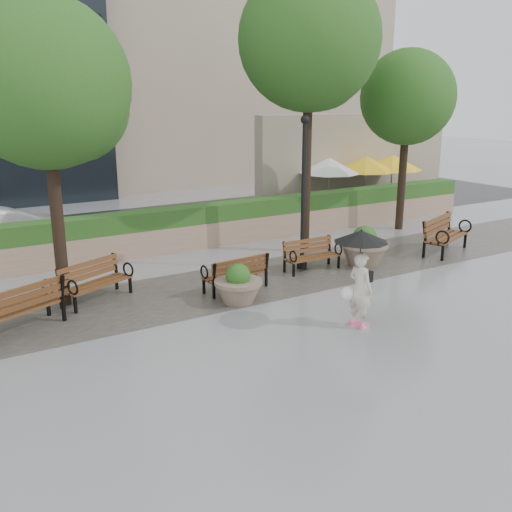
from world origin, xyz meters
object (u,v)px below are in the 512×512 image
bench_0 (18,318)px  bench_3 (312,262)px  bench_4 (445,242)px  planter_left (238,287)px  bench_2 (236,280)px  car_right (9,228)px  bench_1 (97,290)px  lamppost (303,204)px  pedestrian (360,269)px  planter_right (364,250)px

bench_0 → bench_3: 7.78m
bench_4 → planter_left: bearing=163.6°
bench_0 → bench_2: 5.12m
bench_0 → car_right: bearing=-121.3°
bench_0 → bench_2: size_ratio=1.21×
bench_4 → car_right: (-11.47, 7.64, 0.32)m
bench_1 → lamppost: 5.93m
planter_left → bench_3: bearing=21.4°
pedestrian → planter_right: bearing=-51.4°
bench_2 → planter_left: bearing=59.6°
bench_0 → planter_left: 4.82m
bench_2 → bench_4: bearing=173.1°
lamppost → pedestrian: lamppost is taller
pedestrian → car_right: bearing=17.5°
bench_2 → car_right: car_right is taller
bench_4 → pedestrian: 7.03m
planter_right → lamppost: (-1.76, 0.59, 1.42)m
pedestrian → bench_2: bearing=9.7°
bench_1 → planter_left: 3.37m
lamppost → bench_4: bearing=-10.4°
planter_right → car_right: car_right is taller
bench_3 → planter_left: (-3.01, -1.18, 0.11)m
planter_left → lamppost: 3.56m
planter_right → bench_3: bearing=169.1°
bench_1 → planter_right: 7.53m
planter_left → planter_right: 4.72m
bench_1 → bench_4: bearing=-31.5°
bench_4 → planter_right: (-3.06, 0.29, 0.12)m
planter_left → pedestrian: bearing=-60.1°
bench_3 → lamppost: lamppost is taller
bench_2 → planter_right: (4.27, 0.08, 0.19)m
bench_3 → bench_2: bearing=-171.3°
car_right → pedestrian: size_ratio=1.89×
bench_3 → pedestrian: bearing=-112.2°
bench_2 → pedestrian: pedestrian is taller
bench_1 → car_right: car_right is taller
lamppost → bench_1: bearing=176.3°
bench_3 → pedestrian: (-1.55, -3.73, 1.00)m
bench_4 → pedestrian: pedestrian is taller
bench_1 → bench_0: bearing=-176.3°
bench_1 → pedestrian: 6.21m
lamppost → pedestrian: (-1.41, -4.01, -0.61)m
planter_left → pedestrian: size_ratio=0.55×
bench_3 → bench_4: (4.69, -0.60, 0.07)m
bench_2 → bench_4: (7.33, -0.21, 0.06)m
bench_2 → lamppost: (2.51, 0.67, 1.60)m
lamppost → car_right: 9.56m
bench_0 → lamppost: lamppost is taller
bench_2 → car_right: size_ratio=0.44×
bench_4 → planter_left: (-7.70, -0.58, 0.04)m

